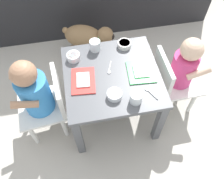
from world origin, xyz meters
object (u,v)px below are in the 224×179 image
dog (87,37)px  water_cup_right (136,98)px  veggie_bowl_near (74,57)px  water_cup_left (95,46)px  spoon_by_left_tray (110,69)px  spoon_by_right_tray (150,92)px  seated_child_right (181,69)px  food_tray_left (83,80)px  food_tray_right (141,72)px  dining_table (112,82)px  cereal_bowl_right_side (124,44)px  seated_child_left (37,93)px  cereal_bowl_left_side (115,95)px

dog → water_cup_right: 0.85m
water_cup_right → veggie_bowl_near: size_ratio=0.83×
water_cup_left → veggie_bowl_near: water_cup_left is taller
spoon_by_left_tray → spoon_by_right_tray: size_ratio=1.05×
spoon_by_left_tray → spoon_by_right_tray: same height
spoon_by_left_tray → water_cup_left: bearing=108.5°
seated_child_right → food_tray_left: seated_child_right is taller
dog → food_tray_right: (0.26, -0.60, 0.23)m
dining_table → cereal_bowl_right_side: 0.26m
water_cup_right → veggie_bowl_near: (-0.30, 0.37, -0.01)m
food_tray_right → veggie_bowl_near: (-0.38, 0.18, 0.02)m
seated_child_right → cereal_bowl_right_side: seated_child_right is taller
veggie_bowl_near → seated_child_left: bearing=-141.2°
food_tray_left → cereal_bowl_right_side: bearing=38.0°
water_cup_right → cereal_bowl_left_side: water_cup_right is taller
spoon_by_right_tray → water_cup_left: bearing=122.8°
seated_child_left → spoon_by_left_tray: bearing=8.9°
cereal_bowl_right_side → spoon_by_right_tray: 0.38m
dining_table → spoon_by_right_tray: 0.26m
water_cup_right → cereal_bowl_right_side: water_cup_right is taller
water_cup_left → veggie_bowl_near: 0.15m
cereal_bowl_right_side → spoon_by_left_tray: cereal_bowl_right_side is taller
seated_child_left → spoon_by_left_tray: size_ratio=6.72×
food_tray_left → spoon_by_right_tray: 0.38m
spoon_by_left_tray → dining_table: bearing=-82.6°
water_cup_right → cereal_bowl_right_side: size_ratio=0.78×
cereal_bowl_right_side → spoon_by_right_tray: bearing=-80.7°
dog → food_tray_left: bearing=-97.8°
dog → dining_table: bearing=-81.5°
seated_child_right → spoon_by_right_tray: 0.31m
dining_table → veggie_bowl_near: (-0.21, 0.16, 0.10)m
veggie_bowl_near → dining_table: bearing=-38.6°
seated_child_left → water_cup_left: bearing=33.1°
food_tray_right → cereal_bowl_right_side: 0.23m
food_tray_left → spoon_by_right_tray: size_ratio=2.14×
seated_child_right → water_cup_right: seated_child_right is taller
food_tray_left → cereal_bowl_left_side: bearing=-41.5°
water_cup_right → spoon_by_left_tray: size_ratio=0.69×
food_tray_right → water_cup_right: 0.20m
food_tray_right → spoon_by_right_tray: (0.01, -0.15, -0.00)m
seated_child_left → cereal_bowl_left_side: 0.45m
water_cup_right → cereal_bowl_right_side: bearing=85.8°
seated_child_right → veggie_bowl_near: seated_child_right is taller
water_cup_left → dining_table: bearing=-73.6°
dog → water_cup_left: water_cup_left is taller
food_tray_right → cereal_bowl_left_side: bearing=-143.6°
seated_child_left → food_tray_right: 0.61m
seated_child_left → food_tray_left: (0.27, 0.01, 0.04)m
seated_child_left → veggie_bowl_near: bearing=38.8°
water_cup_left → spoon_by_left_tray: 0.19m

